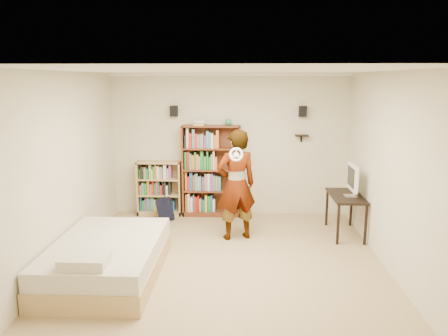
# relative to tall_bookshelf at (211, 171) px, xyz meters

# --- Properties ---
(ground) EXTENTS (4.50, 5.00, 0.01)m
(ground) POSITION_rel_tall_bookshelf_xyz_m (0.35, -2.34, -0.87)
(ground) COLOR tan
(ground) RESTS_ON ground
(room_shell) EXTENTS (4.52, 5.02, 2.71)m
(room_shell) POSITION_rel_tall_bookshelf_xyz_m (0.35, -2.34, 0.89)
(room_shell) COLOR beige
(room_shell) RESTS_ON ground
(crown_molding) EXTENTS (4.50, 5.00, 0.06)m
(crown_molding) POSITION_rel_tall_bookshelf_xyz_m (0.35, -2.34, 1.80)
(crown_molding) COLOR white
(crown_molding) RESTS_ON room_shell
(speaker_left) EXTENTS (0.14, 0.12, 0.20)m
(speaker_left) POSITION_rel_tall_bookshelf_xyz_m (-0.70, 0.06, 1.13)
(speaker_left) COLOR black
(speaker_left) RESTS_ON room_shell
(speaker_right) EXTENTS (0.14, 0.12, 0.20)m
(speaker_right) POSITION_rel_tall_bookshelf_xyz_m (1.70, 0.06, 1.13)
(speaker_right) COLOR black
(speaker_right) RESTS_ON room_shell
(wall_shelf) EXTENTS (0.25, 0.16, 0.02)m
(wall_shelf) POSITION_rel_tall_bookshelf_xyz_m (1.70, 0.07, 0.68)
(wall_shelf) COLOR black
(wall_shelf) RESTS_ON room_shell
(tall_bookshelf) EXTENTS (1.10, 0.32, 1.74)m
(tall_bookshelf) POSITION_rel_tall_bookshelf_xyz_m (0.00, 0.00, 0.00)
(tall_bookshelf) COLOR brown
(tall_bookshelf) RESTS_ON ground
(low_bookshelf) EXTENTS (0.84, 0.31, 1.05)m
(low_bookshelf) POSITION_rel_tall_bookshelf_xyz_m (-1.01, 0.00, -0.35)
(low_bookshelf) COLOR tan
(low_bookshelf) RESTS_ON ground
(computer_desk) EXTENTS (0.51, 1.01, 0.69)m
(computer_desk) POSITION_rel_tall_bookshelf_xyz_m (2.33, -0.99, -0.53)
(computer_desk) COLOR black
(computer_desk) RESTS_ON ground
(imac) EXTENTS (0.11, 0.53, 0.53)m
(imac) POSITION_rel_tall_bookshelf_xyz_m (2.37, -1.07, 0.09)
(imac) COLOR white
(imac) RESTS_ON computer_desk
(daybed) EXTENTS (1.36, 2.09, 0.62)m
(daybed) POSITION_rel_tall_bookshelf_xyz_m (-1.20, -2.74, -0.56)
(daybed) COLOR silver
(daybed) RESTS_ON ground
(person) EXTENTS (0.77, 0.63, 1.81)m
(person) POSITION_rel_tall_bookshelf_xyz_m (0.49, -1.24, 0.04)
(person) COLOR black
(person) RESTS_ON ground
(wii_wheel) EXTENTS (0.22, 0.08, 0.22)m
(wii_wheel) POSITION_rel_tall_bookshelf_xyz_m (0.49, -1.58, 0.59)
(wii_wheel) COLOR white
(wii_wheel) RESTS_ON person
(navy_bag) EXTENTS (0.34, 0.25, 0.42)m
(navy_bag) POSITION_rel_tall_bookshelf_xyz_m (-0.85, -0.34, -0.66)
(navy_bag) COLOR black
(navy_bag) RESTS_ON ground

